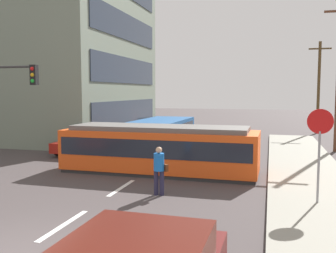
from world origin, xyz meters
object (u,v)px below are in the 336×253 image
object	(u,v)px
pedestrian_crossing	(159,168)
stop_sign	(320,136)
streetcar_tram	(159,148)
parked_sedan_far	(126,130)
parked_sedan_furthest	(156,123)
traffic_light_mast	(10,96)
city_bus	(163,133)
utility_pole_far	(319,86)
parked_sedan_mid	(84,142)

from	to	relation	value
pedestrian_crossing	stop_sign	bearing A→B (deg)	0.42
streetcar_tram	parked_sedan_far	distance (m)	12.24
parked_sedan_furthest	traffic_light_mast	size ratio (longest dim) A/B	0.85
city_bus	utility_pole_far	world-z (taller)	utility_pole_far
city_bus	traffic_light_mast	distance (m)	8.88
pedestrian_crossing	parked_sedan_mid	xyz separation A→B (m)	(-6.77, 7.45, -0.32)
city_bus	stop_sign	size ratio (longest dim) A/B	1.91
streetcar_tram	city_bus	xyz separation A→B (m)	(-1.40, 5.37, 0.03)
parked_sedan_far	pedestrian_crossing	bearing A→B (deg)	-64.28
parked_sedan_far	utility_pole_far	size ratio (longest dim) A/B	0.56
stop_sign	streetcar_tram	bearing A→B (deg)	150.51
streetcar_tram	pedestrian_crossing	bearing A→B (deg)	-73.47
stop_sign	traffic_light_mast	world-z (taller)	traffic_light_mast
streetcar_tram	parked_sedan_mid	distance (m)	6.98
pedestrian_crossing	traffic_light_mast	xyz separation A→B (m)	(-7.15, 1.67, 2.39)
parked_sedan_mid	parked_sedan_far	world-z (taller)	same
city_bus	traffic_light_mast	bearing A→B (deg)	-123.22
traffic_light_mast	city_bus	bearing A→B (deg)	56.78
pedestrian_crossing	parked_sedan_furthest	distance (m)	21.77
streetcar_tram	stop_sign	bearing A→B (deg)	-29.49
parked_sedan_mid	parked_sedan_far	distance (m)	6.80
pedestrian_crossing	utility_pole_far	bearing A→B (deg)	71.14
stop_sign	traffic_light_mast	bearing A→B (deg)	172.39
streetcar_tram	stop_sign	size ratio (longest dim) A/B	2.96
traffic_light_mast	streetcar_tram	bearing A→B (deg)	16.60
streetcar_tram	stop_sign	world-z (taller)	stop_sign
traffic_light_mast	pedestrian_crossing	bearing A→B (deg)	-13.14
parked_sedan_furthest	stop_sign	size ratio (longest dim) A/B	1.41
pedestrian_crossing	parked_sedan_far	distance (m)	15.82
pedestrian_crossing	parked_sedan_far	bearing A→B (deg)	115.72
parked_sedan_far	stop_sign	size ratio (longest dim) A/B	1.51
pedestrian_crossing	stop_sign	size ratio (longest dim) A/B	0.58
utility_pole_far	traffic_light_mast	bearing A→B (deg)	-125.85
traffic_light_mast	utility_pole_far	size ratio (longest dim) A/B	0.62
city_bus	parked_sedan_far	xyz separation A→B (m)	(-4.43, 5.39, -0.47)
utility_pole_far	streetcar_tram	bearing A→B (deg)	-114.81
streetcar_tram	utility_pole_far	bearing A→B (deg)	65.19
streetcar_tram	traffic_light_mast	size ratio (longest dim) A/B	1.78
streetcar_tram	traffic_light_mast	bearing A→B (deg)	-163.40
stop_sign	city_bus	bearing A→B (deg)	130.39
parked_sedan_mid	utility_pole_far	size ratio (longest dim) A/B	0.57
city_bus	parked_sedan_furthest	distance (m)	12.60
parked_sedan_furthest	utility_pole_far	bearing A→B (deg)	4.73
city_bus	parked_sedan_mid	bearing A→B (deg)	-161.97
parked_sedan_far	parked_sedan_furthest	xyz separation A→B (m)	(0.35, 6.52, -0.00)
pedestrian_crossing	utility_pole_far	distance (m)	23.38
parked_sedan_mid	parked_sedan_furthest	bearing A→B (deg)	88.90
parked_sedan_furthest	utility_pole_far	xyz separation A→B (m)	(14.00, 1.16, 3.41)
streetcar_tram	parked_sedan_furthest	world-z (taller)	streetcar_tram
parked_sedan_mid	traffic_light_mast	size ratio (longest dim) A/B	0.92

